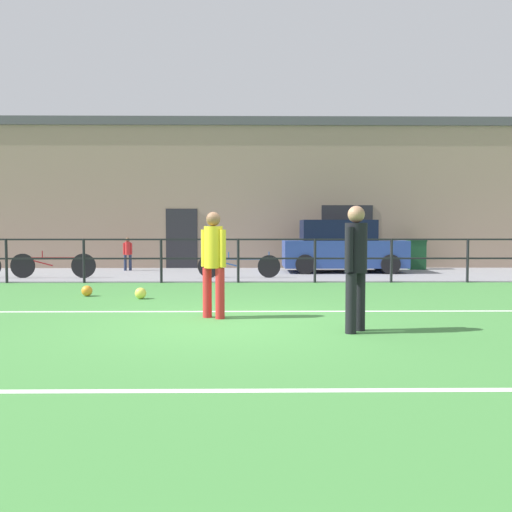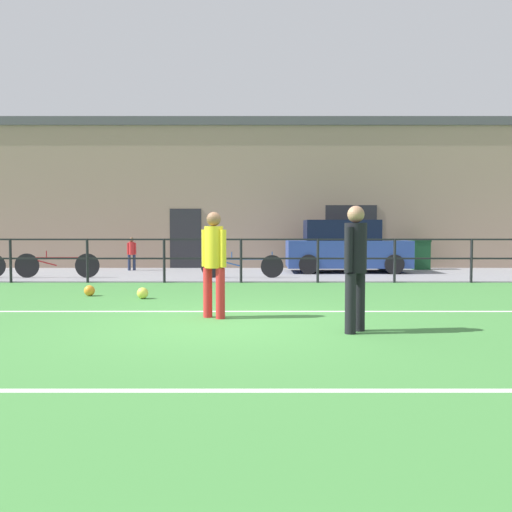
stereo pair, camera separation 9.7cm
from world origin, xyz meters
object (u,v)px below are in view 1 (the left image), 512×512
(player_striker, at_px, (213,258))
(parked_car_red, at_px, (342,248))
(player_goalkeeper, at_px, (356,261))
(bicycle_parked_1, at_px, (53,265))
(spectator_child, at_px, (128,252))
(soccer_ball_match, at_px, (141,293))
(soccer_ball_spare, at_px, (87,291))
(bicycle_parked_0, at_px, (239,266))
(trash_bin_0, at_px, (416,254))

(player_striker, height_order, parked_car_red, parked_car_red)
(player_goalkeeper, height_order, bicycle_parked_1, player_goalkeeper)
(spectator_child, bearing_deg, player_goalkeeper, 102.52)
(soccer_ball_match, distance_m, bicycle_parked_1, 5.55)
(bicycle_parked_1, bearing_deg, parked_car_red, 13.28)
(player_striker, bearing_deg, soccer_ball_spare, -12.31)
(parked_car_red, distance_m, bicycle_parked_1, 8.72)
(bicycle_parked_0, bearing_deg, bicycle_parked_1, 180.00)
(parked_car_red, relative_size, trash_bin_0, 3.76)
(parked_car_red, xyz_separation_m, bicycle_parked_1, (-8.48, -2.00, -0.42))
(soccer_ball_spare, distance_m, parked_car_red, 8.75)
(parked_car_red, relative_size, bicycle_parked_1, 1.60)
(bicycle_parked_0, bearing_deg, trash_bin_0, 27.57)
(player_goalkeeper, height_order, trash_bin_0, player_goalkeeper)
(trash_bin_0, bearing_deg, soccer_ball_spare, -142.00)
(parked_car_red, distance_m, bicycle_parked_0, 3.84)
(bicycle_parked_0, bearing_deg, soccer_ball_match, -113.13)
(player_goalkeeper, bearing_deg, bicycle_parked_1, 80.03)
(soccer_ball_spare, distance_m, trash_bin_0, 11.55)
(soccer_ball_match, distance_m, bicycle_parked_0, 4.82)
(player_goalkeeper, bearing_deg, parked_car_red, 30.22)
(bicycle_parked_1, bearing_deg, bicycle_parked_0, 0.00)
(player_striker, relative_size, trash_bin_0, 1.65)
(soccer_ball_match, distance_m, parked_car_red, 8.26)
(parked_car_red, bearing_deg, soccer_ball_spare, -136.72)
(player_striker, relative_size, soccer_ball_match, 7.35)
(player_striker, distance_m, parked_car_red, 9.45)
(player_goalkeeper, relative_size, bicycle_parked_1, 0.72)
(soccer_ball_spare, bearing_deg, bicycle_parked_1, 118.19)
(bicycle_parked_0, distance_m, trash_bin_0, 6.77)
(bicycle_parked_0, height_order, trash_bin_0, trash_bin_0)
(player_goalkeeper, xyz_separation_m, parked_car_red, (1.50, 9.96, -0.18))
(soccer_ball_match, height_order, soccer_ball_spare, soccer_ball_match)
(player_striker, bearing_deg, spectator_child, -37.53)
(player_striker, bearing_deg, soccer_ball_match, -23.00)
(player_goalkeeper, relative_size, trash_bin_0, 1.69)
(bicycle_parked_1, xyz_separation_m, trash_bin_0, (11.23, 3.13, 0.16))
(player_striker, distance_m, soccer_ball_match, 2.97)
(bicycle_parked_0, bearing_deg, player_striker, -92.27)
(spectator_child, distance_m, bicycle_parked_0, 4.60)
(parked_car_red, bearing_deg, spectator_child, 174.45)
(spectator_child, height_order, bicycle_parked_1, spectator_child)
(player_goalkeeper, height_order, bicycle_parked_0, player_goalkeeper)
(player_goalkeeper, distance_m, spectator_child, 11.97)
(player_striker, height_order, trash_bin_0, player_striker)
(player_goalkeeper, distance_m, trash_bin_0, 11.89)
(soccer_ball_match, bearing_deg, trash_bin_0, 43.77)
(spectator_child, relative_size, bicycle_parked_1, 0.46)
(player_goalkeeper, bearing_deg, bicycle_parked_0, 51.17)
(spectator_child, height_order, bicycle_parked_0, spectator_child)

